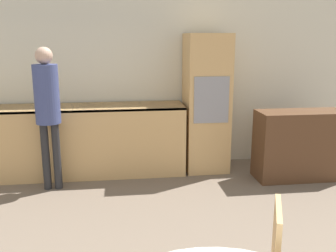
{
  "coord_description": "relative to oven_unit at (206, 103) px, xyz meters",
  "views": [
    {
      "loc": [
        -0.37,
        0.14,
        1.79
      ],
      "look_at": [
        -0.0,
        2.97,
        1.12
      ],
      "focal_mm": 40.0,
      "sensor_mm": 36.0,
      "label": 1
    }
  ],
  "objects": [
    {
      "name": "wall_back",
      "position": [
        -0.79,
        0.34,
        0.37
      ],
      "size": [
        6.66,
        0.05,
        2.6
      ],
      "color": "beige",
      "rests_on": "ground_plane"
    },
    {
      "name": "person_standing",
      "position": [
        -2.0,
        -0.49,
        0.14
      ],
      "size": [
        0.29,
        0.29,
        1.69
      ],
      "color": "#262628",
      "rests_on": "ground_plane"
    },
    {
      "name": "sideboard",
      "position": [
        1.12,
        -0.52,
        -0.48
      ],
      "size": [
        1.12,
        0.45,
        0.89
      ],
      "color": "#51331E",
      "rests_on": "ground_plane"
    },
    {
      "name": "oven_unit",
      "position": [
        0.0,
        0.0,
        0.0
      ],
      "size": [
        0.57,
        0.59,
        1.85
      ],
      "color": "tan",
      "rests_on": "ground_plane"
    },
    {
      "name": "kitchen_counter",
      "position": [
        -1.8,
        -0.01,
        -0.45
      ],
      "size": [
        2.95,
        0.6,
        0.93
      ],
      "color": "tan",
      "rests_on": "ground_plane"
    }
  ]
}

